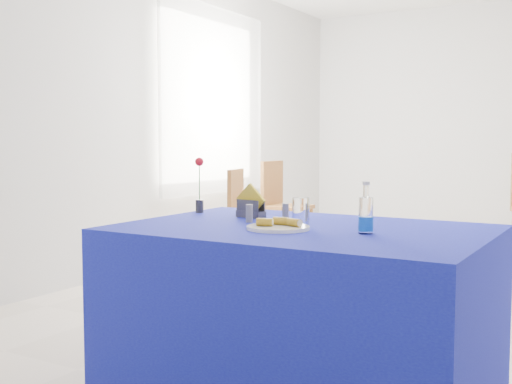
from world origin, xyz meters
TOP-DOWN VIEW (x-y plane):
  - floor at (0.00, 0.00)m, footprint 7.00×7.00m
  - room_shell at (0.00, 0.00)m, footprint 7.00×7.00m
  - window_pane at (-2.47, 0.80)m, footprint 0.04×1.50m
  - curtain at (-2.40, 0.80)m, footprint 0.04×1.75m
  - plate at (-0.07, -2.16)m, footprint 0.27×0.27m
  - drinking_glass at (-0.02, -2.03)m, footprint 0.08×0.08m
  - salt_shaker at (-0.18, -1.88)m, footprint 0.03×0.03m
  - pepper_shaker at (-0.30, -2.01)m, footprint 0.03×0.03m
  - blue_table at (-0.01, -2.03)m, footprint 1.60×1.10m
  - water_bottle at (0.30, -2.08)m, footprint 0.06×0.06m
  - napkin_holder at (-0.39, -1.84)m, footprint 0.16×0.09m
  - rose_vase at (-0.74, -1.79)m, footprint 0.05×0.05m
  - chair_win_a at (-1.81, 0.42)m, footprint 0.49×0.49m
  - chair_win_b at (-1.90, 1.26)m, footprint 0.42×0.42m
  - banana_pieces at (-0.06, -2.15)m, footprint 0.19×0.12m

SIDE VIEW (x-z plane):
  - floor at x=0.00m, z-range 0.00..0.00m
  - blue_table at x=-0.01m, z-range 0.00..0.76m
  - chair_win_a at x=-1.81m, z-range 0.07..0.96m
  - chair_win_b at x=-1.90m, z-range 0.07..1.01m
  - plate at x=-0.07m, z-range 0.76..0.77m
  - banana_pieces at x=-0.06m, z-range 0.78..0.81m
  - salt_shaker at x=-0.18m, z-range 0.76..0.84m
  - pepper_shaker at x=-0.30m, z-range 0.76..0.84m
  - napkin_holder at x=-0.39m, z-range 0.72..0.89m
  - drinking_glass at x=-0.02m, z-range 0.76..0.89m
  - water_bottle at x=0.30m, z-range 0.72..0.94m
  - rose_vase at x=-0.74m, z-range 0.75..1.05m
  - window_pane at x=-2.47m, z-range 0.75..2.35m
  - curtain at x=-2.40m, z-range 0.62..2.48m
  - room_shell at x=0.00m, z-range -1.75..5.25m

